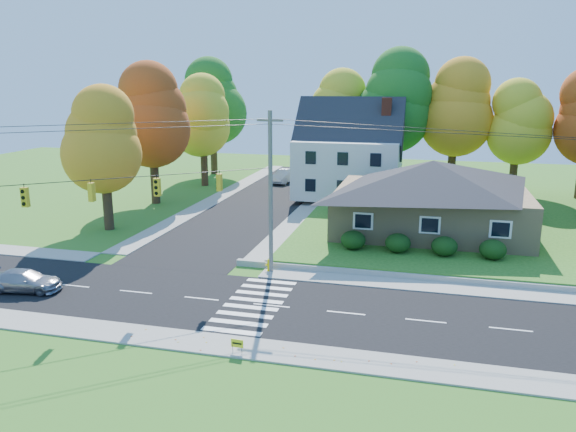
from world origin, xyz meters
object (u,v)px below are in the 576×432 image
object	(u,v)px
ranch_house	(431,195)
silver_sedan	(25,281)
fire_hydrant	(269,266)
white_car	(285,176)

from	to	relation	value
ranch_house	silver_sedan	bearing A→B (deg)	-141.96
silver_sedan	fire_hydrant	size ratio (longest dim) A/B	5.07
silver_sedan	white_car	distance (m)	37.69
ranch_house	fire_hydrant	distance (m)	14.71
silver_sedan	white_car	xyz separation A→B (m)	(5.58, 37.28, 0.17)
white_car	fire_hydrant	distance (m)	31.44
fire_hydrant	ranch_house	bearing A→B (deg)	48.10
white_car	silver_sedan	bearing A→B (deg)	-87.14
ranch_house	silver_sedan	size ratio (longest dim) A/B	3.51
ranch_house	silver_sedan	distance (m)	28.30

